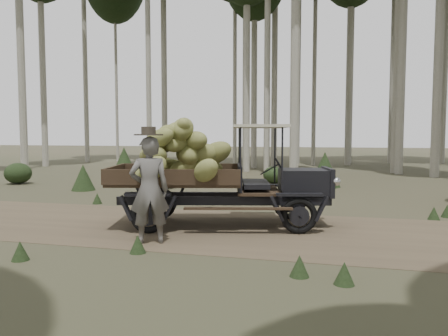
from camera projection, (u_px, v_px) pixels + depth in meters
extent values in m
plane|color=#473D2B|center=(248.00, 230.00, 8.80)|extent=(120.00, 120.00, 0.00)
cube|color=brown|center=(248.00, 230.00, 8.80)|extent=(70.00, 4.00, 0.01)
cube|color=black|center=(303.00, 182.00, 9.14)|extent=(1.13, 1.09, 0.52)
cube|color=black|center=(328.00, 182.00, 9.13)|extent=(0.31, 0.94, 0.59)
cube|color=black|center=(240.00, 177.00, 9.16)|extent=(0.38, 1.31, 0.52)
cube|color=#38281C|center=(177.00, 181.00, 9.19)|extent=(2.97, 2.27, 0.08)
cube|color=#38281C|center=(181.00, 170.00, 10.02)|extent=(2.59, 0.67, 0.30)
cube|color=#38281C|center=(171.00, 177.00, 8.32)|extent=(2.59, 0.67, 0.30)
cube|color=#38281C|center=(114.00, 173.00, 9.19)|extent=(0.45, 1.67, 0.30)
cube|color=beige|center=(259.00, 126.00, 9.07)|extent=(1.43, 1.82, 0.06)
cube|color=black|center=(224.00, 196.00, 9.56)|extent=(4.25, 1.10, 0.17)
cube|color=black|center=(224.00, 201.00, 8.84)|extent=(4.25, 1.10, 0.17)
torus|color=black|center=(289.00, 204.00, 9.95)|extent=(0.73, 0.29, 0.72)
torus|color=black|center=(299.00, 216.00, 8.44)|extent=(0.73, 0.29, 0.72)
torus|color=black|center=(161.00, 203.00, 9.99)|extent=(0.73, 0.29, 0.72)
torus|color=black|center=(148.00, 215.00, 8.48)|extent=(0.73, 0.29, 0.72)
sphere|color=beige|center=(327.00, 177.00, 9.55)|extent=(0.17, 0.17, 0.17)
sphere|color=beige|center=(336.00, 182.00, 8.71)|extent=(0.17, 0.17, 0.17)
ellipsoid|color=olive|center=(183.00, 168.00, 9.26)|extent=(0.77, 0.44, 0.59)
ellipsoid|color=olive|center=(202.00, 154.00, 9.41)|extent=(0.88, 0.77, 0.49)
ellipsoid|color=olive|center=(195.00, 140.00, 9.14)|extent=(0.71, 0.62, 0.41)
ellipsoid|color=olive|center=(183.00, 129.00, 9.06)|extent=(0.47, 0.76, 0.65)
ellipsoid|color=olive|center=(178.00, 169.00, 9.77)|extent=(0.83, 0.89, 0.64)
ellipsoid|color=olive|center=(151.00, 155.00, 9.70)|extent=(0.74, 0.55, 0.46)
ellipsoid|color=olive|center=(179.00, 143.00, 9.13)|extent=(0.62, 0.87, 0.49)
ellipsoid|color=olive|center=(179.00, 132.00, 9.07)|extent=(0.80, 0.78, 0.59)
ellipsoid|color=olive|center=(158.00, 167.00, 9.86)|extent=(0.89, 0.79, 0.62)
ellipsoid|color=olive|center=(151.00, 154.00, 9.12)|extent=(0.62, 0.78, 0.53)
ellipsoid|color=olive|center=(164.00, 140.00, 9.43)|extent=(0.44, 0.89, 0.59)
ellipsoid|color=olive|center=(184.00, 129.00, 9.09)|extent=(0.58, 0.89, 0.61)
ellipsoid|color=olive|center=(201.00, 169.00, 9.42)|extent=(0.90, 0.80, 0.64)
ellipsoid|color=olive|center=(188.00, 154.00, 9.30)|extent=(0.83, 0.93, 0.61)
ellipsoid|color=olive|center=(187.00, 142.00, 9.41)|extent=(0.79, 0.59, 0.62)
ellipsoid|color=olive|center=(179.00, 132.00, 9.14)|extent=(0.65, 0.81, 0.42)
ellipsoid|color=olive|center=(196.00, 169.00, 9.72)|extent=(0.72, 0.83, 0.63)
ellipsoid|color=olive|center=(158.00, 156.00, 8.84)|extent=(0.58, 0.74, 0.50)
ellipsoid|color=olive|center=(161.00, 143.00, 9.35)|extent=(0.84, 0.81, 0.47)
ellipsoid|color=olive|center=(177.00, 133.00, 9.12)|extent=(0.85, 0.80, 0.42)
ellipsoid|color=olive|center=(209.00, 169.00, 9.67)|extent=(0.77, 0.70, 0.43)
ellipsoid|color=olive|center=(216.00, 153.00, 9.57)|extent=(0.96, 0.63, 0.72)
ellipsoid|color=olive|center=(159.00, 139.00, 8.82)|extent=(0.83, 0.47, 0.63)
ellipsoid|color=olive|center=(151.00, 170.00, 8.27)|extent=(0.82, 0.91, 0.71)
ellipsoid|color=olive|center=(206.00, 171.00, 8.26)|extent=(0.84, 0.81, 0.66)
imported|color=#5A5652|center=(149.00, 190.00, 7.68)|extent=(0.82, 0.72, 1.90)
cylinder|color=#362F25|center=(149.00, 135.00, 7.61)|extent=(0.68, 0.68, 0.03)
cylinder|color=#362F25|center=(149.00, 131.00, 7.60)|extent=(0.34, 0.34, 0.15)
cylinder|color=#B2AD9E|center=(254.00, 45.00, 24.85)|extent=(0.34, 0.34, 14.03)
cylinder|color=#B2AD9E|center=(299.00, 11.00, 28.60)|extent=(0.34, 0.34, 20.01)
cylinder|color=#B2AD9E|center=(148.00, 13.00, 23.89)|extent=(0.28, 0.28, 17.19)
cylinder|color=#B2AD9E|center=(296.00, 6.00, 19.89)|extent=(0.44, 0.44, 15.53)
cylinder|color=#B2AD9E|center=(41.00, 30.00, 25.90)|extent=(0.38, 0.38, 16.31)
cylinder|color=#B2AD9E|center=(247.00, 33.00, 22.29)|extent=(0.34, 0.34, 14.19)
cylinder|color=#B2AD9E|center=(19.00, 7.00, 23.72)|extent=(0.42, 0.42, 17.71)
cylinder|color=#B2AD9E|center=(235.00, 30.00, 25.08)|extent=(0.22, 0.22, 15.90)
cylinder|color=#B2AD9E|center=(116.00, 46.00, 30.93)|extent=(0.20, 0.20, 16.36)
cylinder|color=#B2AD9E|center=(352.00, 32.00, 28.84)|extent=(0.36, 0.36, 17.40)
cylinder|color=#B2AD9E|center=(315.00, 26.00, 26.67)|extent=(0.26, 0.26, 17.09)
cylinder|color=#B2AD9E|center=(275.00, 0.00, 24.75)|extent=(0.34, 0.34, 19.15)
cylinder|color=#B2AD9E|center=(350.00, 34.00, 26.96)|extent=(0.40, 0.40, 16.32)
cylinder|color=#B2AD9E|center=(394.00, 11.00, 28.51)|extent=(0.32, 0.32, 19.98)
ellipsoid|color=#233319|center=(274.00, 175.00, 17.24)|extent=(0.83, 0.83, 0.66)
cone|color=#233319|center=(124.00, 162.00, 20.12)|extent=(1.22, 1.22, 1.35)
ellipsoid|color=#233319|center=(18.00, 173.00, 17.06)|extent=(1.02, 1.02, 0.82)
cone|color=#233319|center=(325.00, 169.00, 16.07)|extent=(1.16, 1.16, 1.29)
cone|color=#233319|center=(83.00, 177.00, 15.07)|extent=(0.81, 0.81, 0.90)
cone|color=#233319|center=(326.00, 171.00, 17.69)|extent=(0.82, 0.82, 0.92)
cone|color=#233319|center=(323.00, 168.00, 19.27)|extent=(0.85, 0.85, 0.94)
ellipsoid|color=#233319|center=(160.00, 174.00, 15.70)|extent=(1.24, 1.24, 0.99)
cone|color=#233319|center=(344.00, 273.00, 5.60)|extent=(0.27, 0.27, 0.30)
cone|color=#233319|center=(132.00, 196.00, 12.67)|extent=(0.27, 0.27, 0.30)
cone|color=#233319|center=(434.00, 213.00, 9.89)|extent=(0.27, 0.27, 0.30)
cone|color=#233319|center=(299.00, 266.00, 5.92)|extent=(0.27, 0.27, 0.30)
cone|color=#233319|center=(138.00, 244.00, 7.10)|extent=(0.27, 0.27, 0.30)
cone|color=#233319|center=(178.00, 198.00, 12.29)|extent=(0.27, 0.27, 0.30)
cone|color=#233319|center=(141.00, 200.00, 11.94)|extent=(0.27, 0.27, 0.30)
cone|color=#233319|center=(20.00, 251.00, 6.69)|extent=(0.27, 0.27, 0.30)
cone|color=#233319|center=(97.00, 198.00, 12.17)|extent=(0.27, 0.27, 0.30)
cone|color=#233319|center=(447.00, 211.00, 10.17)|extent=(0.27, 0.27, 0.30)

